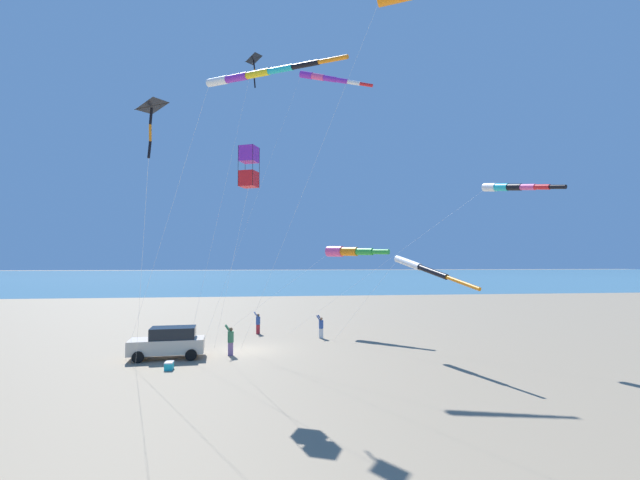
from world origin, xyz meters
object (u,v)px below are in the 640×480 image
object	(u,v)px
person_adult_flyer	(230,339)
person_child_grey_jacket	(258,322)
kite_windsock_orange_high_right	(421,267)
kite_windsock_blue_topmost	(510,187)
person_child_green_jacket	(321,326)
kite_windsock_magenta_far_left	(348,252)
cooler_box	(169,366)
kite_box_long_streamer_right	(249,167)
kite_windsock_checkered_midright	(326,78)
kite_delta_long_streamer_left	(253,60)
kite_windsock_rainbow_low_near	(251,75)
kite_delta_white_trailing	(151,107)
parked_car	(169,342)

from	to	relation	value
person_adult_flyer	person_child_grey_jacket	bearing A→B (deg)	168.65
kite_windsock_orange_high_right	kite_windsock_blue_topmost	distance (m)	7.66
person_child_green_jacket	kite_windsock_magenta_far_left	world-z (taller)	kite_windsock_magenta_far_left
cooler_box	kite_box_long_streamer_right	xyz separation A→B (m)	(2.26, 4.21, 10.40)
kite_box_long_streamer_right	kite_windsock_checkered_midright	size ratio (longest dim) A/B	0.59
kite_windsock_blue_topmost	cooler_box	bearing A→B (deg)	-87.71
kite_delta_long_streamer_left	kite_windsock_magenta_far_left	world-z (taller)	kite_delta_long_streamer_left
person_child_grey_jacket	kite_windsock_magenta_far_left	xyz separation A→B (m)	(0.48, 7.31, 5.67)
kite_box_long_streamer_right	kite_windsock_orange_high_right	world-z (taller)	kite_box_long_streamer_right
kite_box_long_streamer_right	kite_windsock_rainbow_low_near	distance (m)	4.82
person_child_grey_jacket	kite_delta_white_trailing	world-z (taller)	kite_delta_white_trailing
parked_car	kite_box_long_streamer_right	distance (m)	11.96
person_adult_flyer	kite_windsock_magenta_far_left	bearing A→B (deg)	130.04
kite_windsock_checkered_midright	kite_delta_white_trailing	world-z (taller)	kite_windsock_checkered_midright
person_adult_flyer	kite_delta_long_streamer_left	xyz separation A→B (m)	(2.12, 1.29, 16.70)
kite_windsock_orange_high_right	kite_delta_white_trailing	size ratio (longest dim) A/B	0.95
kite_windsock_checkered_midright	kite_windsock_magenta_far_left	xyz separation A→B (m)	(-4.84, 2.56, -12.31)
person_child_green_jacket	kite_windsock_checkered_midright	world-z (taller)	kite_windsock_checkered_midright
person_child_grey_jacket	kite_delta_long_streamer_left	distance (m)	19.58
kite_windsock_blue_topmost	parked_car	bearing A→B (deg)	-95.69
kite_windsock_magenta_far_left	person_child_grey_jacket	bearing A→B (deg)	-93.75
kite_windsock_blue_topmost	kite_delta_white_trailing	xyz separation A→B (m)	(10.61, -19.05, 0.42)
kite_windsock_orange_high_right	kite_windsock_magenta_far_left	bearing A→B (deg)	-164.79
cooler_box	kite_windsock_magenta_far_left	xyz separation A→B (m)	(-10.68, 11.90, 6.42)
cooler_box	kite_delta_long_streamer_left	world-z (taller)	kite_delta_long_streamer_left
person_adult_flyer	person_child_green_jacket	distance (m)	8.29
kite_windsock_orange_high_right	kite_box_long_streamer_right	bearing A→B (deg)	-71.92
person_adult_flyer	kite_windsock_blue_topmost	xyz separation A→B (m)	(2.39, 17.30, 9.41)
person_adult_flyer	person_child_grey_jacket	size ratio (longest dim) A/B	1.07
kite_box_long_streamer_right	kite_delta_long_streamer_left	distance (m)	7.87
parked_car	person_adult_flyer	bearing A→B (deg)	94.81
parked_car	kite_windsock_checkered_midright	size ratio (longest dim) A/B	0.22
kite_box_long_streamer_right	kite_windsock_rainbow_low_near	xyz separation A→B (m)	(3.58, 0.16, 3.22)
parked_car	kite_windsock_blue_topmost	world-z (taller)	kite_windsock_blue_topmost
kite_box_long_streamer_right	kite_delta_white_trailing	bearing A→B (deg)	-21.46
cooler_box	kite_box_long_streamer_right	size ratio (longest dim) A/B	0.05
kite_box_long_streamer_right	person_child_grey_jacket	bearing A→B (deg)	178.35
kite_windsock_magenta_far_left	kite_delta_long_streamer_left	bearing A→B (deg)	-38.42
person_adult_flyer	kite_windsock_orange_high_right	distance (m)	12.50
kite_delta_white_trailing	kite_windsock_rainbow_low_near	bearing A→B (deg)	141.66
kite_delta_long_streamer_left	kite_delta_white_trailing	bearing A→B (deg)	-15.62
parked_car	kite_windsock_checkered_midright	bearing A→B (deg)	106.46
kite_box_long_streamer_right	kite_windsock_magenta_far_left	xyz separation A→B (m)	(-12.94, 7.69, -3.98)
parked_car	kite_windsock_orange_high_right	xyz separation A→B (m)	(1.79, 15.13, 4.48)
person_child_green_jacket	person_child_grey_jacket	xyz separation A→B (m)	(-2.64, -4.76, 0.01)
person_child_grey_jacket	kite_windsock_orange_high_right	distance (m)	14.81
kite_delta_long_streamer_left	kite_windsock_blue_topmost	distance (m)	17.60
cooler_box	kite_box_long_streamer_right	world-z (taller)	kite_box_long_streamer_right
kite_windsock_orange_high_right	kite_delta_white_trailing	world-z (taller)	kite_delta_white_trailing
kite_delta_white_trailing	kite_windsock_magenta_far_left	xyz separation A→B (m)	(-20.48, 10.66, -4.23)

